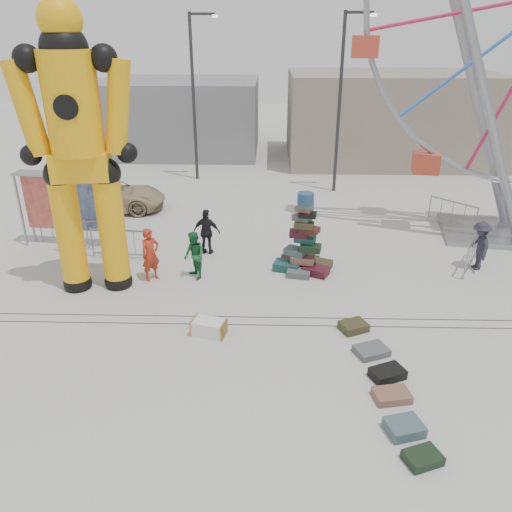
{
  "coord_description": "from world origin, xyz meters",
  "views": [
    {
      "loc": [
        -0.2,
        -10.78,
        7.18
      ],
      "look_at": [
        -0.54,
        2.24,
        1.29
      ],
      "focal_mm": 35.0,
      "sensor_mm": 36.0,
      "label": 1
    }
  ],
  "objects_px": {
    "barricade_dummy_b": "(87,235)",
    "pedestrian_red": "(150,255)",
    "barricade_dummy_a": "(63,231)",
    "pedestrian_black": "(207,232)",
    "barricade_wheel_back": "(452,214)",
    "crash_test_dummy": "(78,145)",
    "banner_scaffold": "(68,192)",
    "pedestrian_grey": "(479,246)",
    "suitcase_tower": "(303,249)",
    "barricade_wheel_front": "(472,253)",
    "steamer_trunk": "(209,328)",
    "barricade_dummy_c": "(120,244)",
    "pedestrian_green": "(194,256)",
    "parked_suv": "(111,196)",
    "lamp_post_left": "(195,90)",
    "lamp_post_right": "(342,96)"
  },
  "relations": [
    {
      "from": "pedestrian_green",
      "to": "pedestrian_black",
      "type": "distance_m",
      "value": 1.93
    },
    {
      "from": "barricade_dummy_c",
      "to": "pedestrian_grey",
      "type": "distance_m",
      "value": 11.91
    },
    {
      "from": "crash_test_dummy",
      "to": "steamer_trunk",
      "type": "height_order",
      "value": "crash_test_dummy"
    },
    {
      "from": "steamer_trunk",
      "to": "pedestrian_green",
      "type": "bearing_deg",
      "value": 118.82
    },
    {
      "from": "suitcase_tower",
      "to": "barricade_dummy_a",
      "type": "distance_m",
      "value": 8.81
    },
    {
      "from": "suitcase_tower",
      "to": "pedestrian_red",
      "type": "bearing_deg",
      "value": -151.32
    },
    {
      "from": "barricade_dummy_b",
      "to": "pedestrian_black",
      "type": "distance_m",
      "value": 4.33
    },
    {
      "from": "barricade_dummy_a",
      "to": "barricade_wheel_front",
      "type": "height_order",
      "value": "same"
    },
    {
      "from": "lamp_post_left",
      "to": "pedestrian_black",
      "type": "distance_m",
      "value": 10.52
    },
    {
      "from": "suitcase_tower",
      "to": "barricade_wheel_front",
      "type": "distance_m",
      "value": 5.55
    },
    {
      "from": "barricade_dummy_a",
      "to": "pedestrian_black",
      "type": "height_order",
      "value": "pedestrian_black"
    },
    {
      "from": "steamer_trunk",
      "to": "pedestrian_black",
      "type": "height_order",
      "value": "pedestrian_black"
    },
    {
      "from": "suitcase_tower",
      "to": "pedestrian_red",
      "type": "height_order",
      "value": "suitcase_tower"
    },
    {
      "from": "barricade_dummy_a",
      "to": "pedestrian_red",
      "type": "xyz_separation_m",
      "value": [
        3.81,
        -2.71,
        0.3
      ]
    },
    {
      "from": "banner_scaffold",
      "to": "steamer_trunk",
      "type": "height_order",
      "value": "banner_scaffold"
    },
    {
      "from": "barricade_wheel_back",
      "to": "pedestrian_red",
      "type": "bearing_deg",
      "value": -107.78
    },
    {
      "from": "barricade_dummy_a",
      "to": "barricade_wheel_back",
      "type": "xyz_separation_m",
      "value": [
        14.75,
        2.19,
        0.0
      ]
    },
    {
      "from": "barricade_dummy_c",
      "to": "lamp_post_right",
      "type": "bearing_deg",
      "value": 49.44
    },
    {
      "from": "barricade_wheel_back",
      "to": "pedestrian_green",
      "type": "relative_size",
      "value": 1.29
    },
    {
      "from": "barricade_wheel_front",
      "to": "pedestrian_black",
      "type": "xyz_separation_m",
      "value": [
        -8.82,
        0.97,
        0.27
      ]
    },
    {
      "from": "crash_test_dummy",
      "to": "pedestrian_grey",
      "type": "relative_size",
      "value": 5.07
    },
    {
      "from": "banner_scaffold",
      "to": "pedestrian_green",
      "type": "distance_m",
      "value": 5.47
    },
    {
      "from": "barricade_wheel_back",
      "to": "pedestrian_black",
      "type": "height_order",
      "value": "pedestrian_black"
    },
    {
      "from": "pedestrian_green",
      "to": "pedestrian_red",
      "type": "bearing_deg",
      "value": -115.72
    },
    {
      "from": "parked_suv",
      "to": "lamp_post_right",
      "type": "bearing_deg",
      "value": -75.7
    },
    {
      "from": "barricade_dummy_a",
      "to": "pedestrian_black",
      "type": "bearing_deg",
      "value": 8.79
    },
    {
      "from": "suitcase_tower",
      "to": "banner_scaffold",
      "type": "bearing_deg",
      "value": -173.51
    },
    {
      "from": "banner_scaffold",
      "to": "barricade_dummy_c",
      "type": "distance_m",
      "value": 2.71
    },
    {
      "from": "banner_scaffold",
      "to": "pedestrian_grey",
      "type": "xyz_separation_m",
      "value": [
        13.88,
        -1.54,
        -1.21
      ]
    },
    {
      "from": "suitcase_tower",
      "to": "barricade_wheel_back",
      "type": "relative_size",
      "value": 1.32
    },
    {
      "from": "steamer_trunk",
      "to": "suitcase_tower",
      "type": "bearing_deg",
      "value": 70.72
    },
    {
      "from": "steamer_trunk",
      "to": "pedestrian_grey",
      "type": "height_order",
      "value": "pedestrian_grey"
    },
    {
      "from": "barricade_dummy_c",
      "to": "pedestrian_green",
      "type": "distance_m",
      "value": 3.07
    },
    {
      "from": "barricade_dummy_a",
      "to": "pedestrian_red",
      "type": "distance_m",
      "value": 4.69
    },
    {
      "from": "barricade_dummy_b",
      "to": "pedestrian_black",
      "type": "xyz_separation_m",
      "value": [
        4.32,
        -0.24,
        0.27
      ]
    },
    {
      "from": "pedestrian_red",
      "to": "barricade_dummy_c",
      "type": "bearing_deg",
      "value": 87.61
    },
    {
      "from": "parked_suv",
      "to": "pedestrian_black",
      "type": "bearing_deg",
      "value": -137.03
    },
    {
      "from": "pedestrian_grey",
      "to": "barricade_wheel_back",
      "type": "bearing_deg",
      "value": 172.02
    },
    {
      "from": "steamer_trunk",
      "to": "pedestrian_grey",
      "type": "relative_size",
      "value": 0.53
    },
    {
      "from": "barricade_dummy_c",
      "to": "barricade_wheel_back",
      "type": "height_order",
      "value": "same"
    },
    {
      "from": "barricade_dummy_b",
      "to": "pedestrian_red",
      "type": "distance_m",
      "value": 3.63
    },
    {
      "from": "lamp_post_left",
      "to": "banner_scaffold",
      "type": "distance_m",
      "value": 10.05
    },
    {
      "from": "crash_test_dummy",
      "to": "pedestrian_red",
      "type": "relative_size",
      "value": 4.83
    },
    {
      "from": "lamp_post_left",
      "to": "pedestrian_red",
      "type": "relative_size",
      "value": 4.69
    },
    {
      "from": "pedestrian_grey",
      "to": "parked_suv",
      "type": "distance_m",
      "value": 14.8
    },
    {
      "from": "crash_test_dummy",
      "to": "steamer_trunk",
      "type": "bearing_deg",
      "value": -42.66
    },
    {
      "from": "steamer_trunk",
      "to": "barricade_dummy_b",
      "type": "height_order",
      "value": "barricade_dummy_b"
    },
    {
      "from": "barricade_wheel_front",
      "to": "pedestrian_red",
      "type": "height_order",
      "value": "pedestrian_red"
    },
    {
      "from": "barricade_dummy_c",
      "to": "barricade_wheel_front",
      "type": "relative_size",
      "value": 1.0
    },
    {
      "from": "pedestrian_red",
      "to": "crash_test_dummy",
      "type": "bearing_deg",
      "value": 154.48
    }
  ]
}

